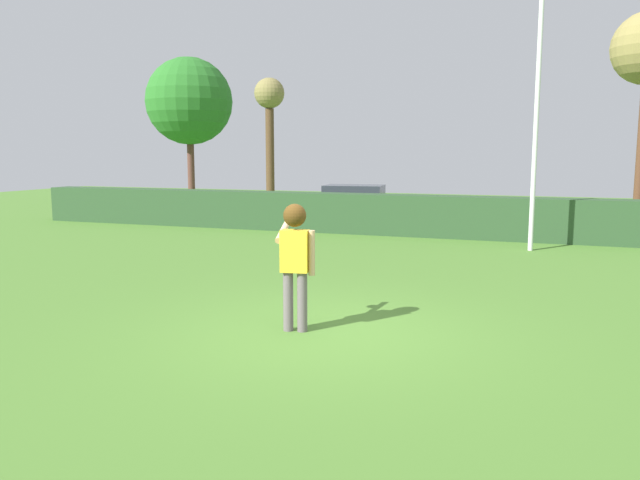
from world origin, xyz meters
TOP-DOWN VIEW (x-y plane):
  - ground_plane at (0.00, 0.00)m, footprint 60.00×60.00m
  - person at (-0.42, -0.06)m, footprint 0.65×0.71m
  - frisbee at (-0.59, 0.45)m, footprint 0.23×0.23m
  - lamppost at (2.45, 8.67)m, footprint 0.24×0.24m
  - hedge_row at (0.00, 10.52)m, footprint 28.49×0.90m
  - parked_car_white at (-4.15, 14.90)m, footprint 4.36×2.18m
  - maple_tree at (-14.33, 19.77)m, footprint 4.33×4.33m
  - bare_elm_tree at (-9.83, 19.63)m, footprint 1.44×1.44m

SIDE VIEW (x-z plane):
  - ground_plane at x=0.00m, z-range 0.00..0.00m
  - hedge_row at x=0.00m, z-range 0.00..1.22m
  - parked_car_white at x=-4.15m, z-range 0.06..1.31m
  - person at x=-0.42m, z-range 0.23..2.01m
  - frisbee at x=-0.59m, z-range 1.13..1.17m
  - lamppost at x=2.45m, z-range 0.32..6.99m
  - bare_elm_tree at x=-9.83m, z-range 1.68..7.69m
  - maple_tree at x=-14.33m, z-range 1.42..8.64m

